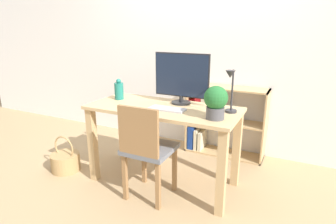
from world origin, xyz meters
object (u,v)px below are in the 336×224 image
at_px(potted_plant, 216,101).
at_px(chair, 146,148).
at_px(monitor, 182,77).
at_px(basket, 65,161).
at_px(desk_lamp, 231,87).
at_px(bookshelf, 212,119).
at_px(keyboard, 167,109).
at_px(vase, 119,90).

xyz_separation_m(potted_plant, chair, (-0.53, -0.18, -0.42)).
bearing_deg(monitor, basket, -159.13).
distance_m(desk_lamp, bookshelf, 1.10).
bearing_deg(keyboard, basket, -170.96).
height_order(potted_plant, chair, potted_plant).
bearing_deg(potted_plant, vase, 169.83).
relative_size(keyboard, potted_plant, 1.22).
relative_size(desk_lamp, chair, 0.43).
height_order(keyboard, chair, chair).
height_order(vase, chair, vase).
height_order(monitor, keyboard, monitor).
bearing_deg(potted_plant, chair, -160.84).
distance_m(desk_lamp, chair, 0.86).
xyz_separation_m(bookshelf, basket, (-1.25, -1.15, -0.31)).
bearing_deg(bookshelf, monitor, -98.31).
relative_size(monitor, potted_plant, 2.03).
relative_size(keyboard, chair, 0.37).
xyz_separation_m(monitor, chair, (-0.10, -0.50, -0.54)).
xyz_separation_m(chair, basket, (-1.04, 0.06, -0.38)).
bearing_deg(bookshelf, basket, -137.41).
xyz_separation_m(monitor, potted_plant, (0.43, -0.32, -0.11)).
xyz_separation_m(chair, bookshelf, (0.20, 1.21, -0.07)).
relative_size(monitor, chair, 0.62).
xyz_separation_m(vase, basket, (-0.52, -0.31, -0.76)).
relative_size(vase, desk_lamp, 0.56).
bearing_deg(potted_plant, basket, -175.63).
height_order(keyboard, vase, vase).
xyz_separation_m(monitor, basket, (-1.14, -0.44, -0.92)).
height_order(keyboard, basket, keyboard).
relative_size(desk_lamp, basket, 0.96).
distance_m(keyboard, basket, 1.32).
bearing_deg(potted_plant, monitor, 143.70).
relative_size(bookshelf, basket, 2.36).
distance_m(keyboard, desk_lamp, 0.58).
bearing_deg(vase, basket, -149.03).
xyz_separation_m(potted_plant, basket, (-1.57, -0.12, -0.81)).
bearing_deg(keyboard, chair, -108.16).
distance_m(desk_lamp, basket, 1.89).
bearing_deg(monitor, chair, -101.41).
bearing_deg(chair, bookshelf, 85.07).
distance_m(chair, basket, 1.11).
xyz_separation_m(desk_lamp, basket, (-1.64, -0.30, -0.89)).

